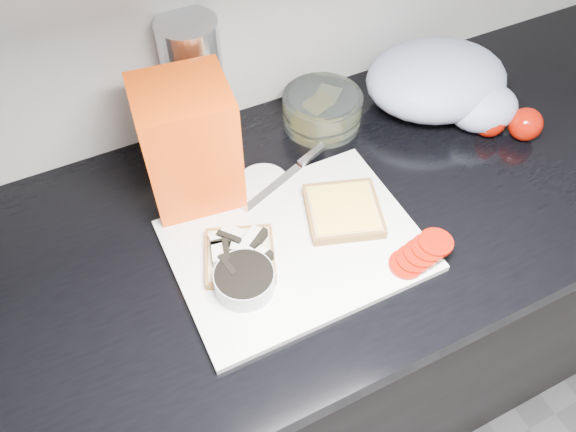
{
  "coord_description": "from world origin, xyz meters",
  "views": [
    {
      "loc": [
        -0.39,
        0.65,
        1.66
      ],
      "look_at": [
        -0.13,
        1.17,
        0.95
      ],
      "focal_mm": 35.0,
      "sensor_mm": 36.0,
      "label": 1
    }
  ],
  "objects_px": {
    "cutting_board": "(296,245)",
    "steel_canister": "(195,85)",
    "bread_bag": "(189,146)",
    "glass_bowl": "(322,110)"
  },
  "relations": [
    {
      "from": "cutting_board",
      "to": "glass_bowl",
      "type": "xyz_separation_m",
      "value": [
        0.19,
        0.26,
        0.03
      ]
    },
    {
      "from": "glass_bowl",
      "to": "steel_canister",
      "type": "relative_size",
      "value": 0.62
    },
    {
      "from": "cutting_board",
      "to": "bread_bag",
      "type": "bearing_deg",
      "value": 119.29
    },
    {
      "from": "cutting_board",
      "to": "steel_canister",
      "type": "bearing_deg",
      "value": 97.69
    },
    {
      "from": "glass_bowl",
      "to": "cutting_board",
      "type": "bearing_deg",
      "value": -126.01
    },
    {
      "from": "cutting_board",
      "to": "steel_canister",
      "type": "xyz_separation_m",
      "value": [
        -0.04,
        0.32,
        0.12
      ]
    },
    {
      "from": "glass_bowl",
      "to": "steel_canister",
      "type": "xyz_separation_m",
      "value": [
        -0.23,
        0.06,
        0.09
      ]
    },
    {
      "from": "steel_canister",
      "to": "cutting_board",
      "type": "bearing_deg",
      "value": -82.31
    },
    {
      "from": "bread_bag",
      "to": "steel_canister",
      "type": "distance_m",
      "value": 0.15
    },
    {
      "from": "cutting_board",
      "to": "glass_bowl",
      "type": "bearing_deg",
      "value": 53.99
    }
  ]
}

